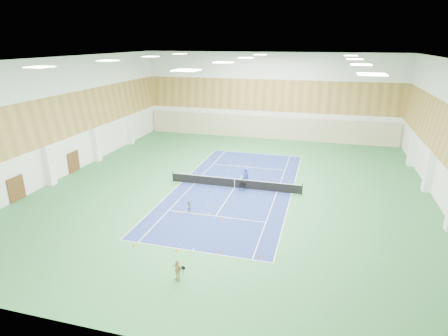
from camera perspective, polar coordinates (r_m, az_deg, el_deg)
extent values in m
plane|color=#2F6E3C|center=(36.27, 1.62, -3.02)|extent=(40.00, 40.00, 0.00)
cube|color=navy|center=(36.27, 1.62, -3.01)|extent=(10.97, 23.77, 0.01)
cube|color=#C6B793|center=(54.36, 6.66, 6.12)|extent=(35.40, 0.16, 3.20)
cube|color=#593319|center=(37.86, -29.08, -2.77)|extent=(0.08, 1.80, 2.20)
cube|color=#593319|center=(43.50, -21.95, 0.89)|extent=(0.08, 1.80, 2.20)
imported|color=#21349B|center=(36.28, 3.24, -1.42)|extent=(0.82, 0.69, 1.90)
imported|color=gray|center=(31.21, -5.31, -5.90)|extent=(0.49, 0.39, 0.99)
imported|color=tan|center=(23.13, -7.14, -15.16)|extent=(0.84, 0.60, 1.32)
cone|color=#FE410D|center=(31.21, -6.93, -6.75)|extent=(0.19, 0.19, 0.21)
cone|color=orange|center=(30.76, -3.29, -7.05)|extent=(0.18, 0.18, 0.20)
cone|color=#D55F0B|center=(29.90, -0.21, -7.78)|extent=(0.21, 0.21, 0.24)
cone|color=#F94B0D|center=(29.80, 4.17, -7.96)|extent=(0.20, 0.20, 0.22)
cone|color=orange|center=(27.17, -13.56, -11.29)|extent=(0.23, 0.23, 0.25)
cone|color=#FF530D|center=(26.08, -7.24, -12.32)|extent=(0.18, 0.18, 0.20)
cone|color=orange|center=(25.85, -0.55, -12.46)|extent=(0.18, 0.18, 0.20)
cone|color=#E33D0B|center=(25.38, 5.31, -13.20)|extent=(0.18, 0.18, 0.19)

